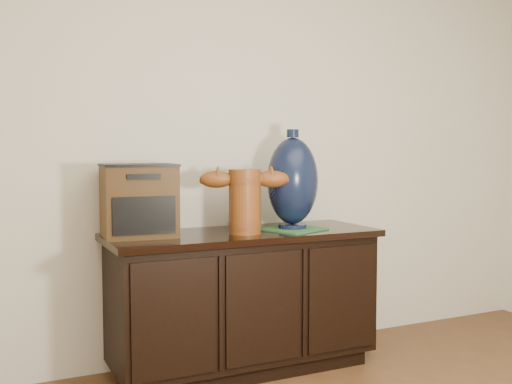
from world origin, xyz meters
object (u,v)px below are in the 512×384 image
lamp_base (292,181)px  spray_can (254,212)px  terracotta_vessel (245,198)px  sideboard (243,299)px  tv_radio (139,200)px

lamp_base → spray_can: 0.27m
terracotta_vessel → lamp_base: 0.31m
sideboard → terracotta_vessel: terracotta_vessel is taller
sideboard → spray_can: 0.48m
terracotta_vessel → tv_radio: bearing=-175.6°
lamp_base → spray_can: size_ratio=2.78×
lamp_base → spray_can: (-0.17, 0.12, -0.17)m
spray_can → tv_radio: bearing=-178.5°
tv_radio → lamp_base: bearing=-3.1°
terracotta_vessel → tv_radio: tv_radio is taller
spray_can → lamp_base: bearing=-35.2°
tv_radio → terracotta_vessel: bearing=-9.9°
terracotta_vessel → spray_can: (0.13, 0.15, -0.09)m
sideboard → terracotta_vessel: 0.56m
tv_radio → spray_can: tv_radio is taller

